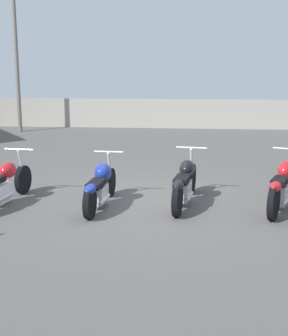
% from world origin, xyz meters
% --- Properties ---
extents(ground_plane, '(60.00, 60.00, 0.00)m').
position_xyz_m(ground_plane, '(0.00, 0.00, 0.00)').
color(ground_plane, '#514F4C').
extents(fence_back, '(40.00, 0.04, 1.24)m').
position_xyz_m(fence_back, '(0.00, 11.23, 0.62)').
color(fence_back, '#9E998E').
rests_on(fence_back, ground_plane).
extents(light_pole_right, '(0.70, 0.35, 7.07)m').
position_xyz_m(light_pole_right, '(-5.97, 9.57, 4.20)').
color(light_pole_right, slate).
rests_on(light_pole_right, ground_plane).
extents(motorcycle_slot_1, '(0.62, 2.14, 0.95)m').
position_xyz_m(motorcycle_slot_1, '(-2.59, -0.53, 0.39)').
color(motorcycle_slot_1, black).
rests_on(motorcycle_slot_1, ground_plane).
extents(motorcycle_slot_2, '(0.58, 2.05, 0.93)m').
position_xyz_m(motorcycle_slot_2, '(-0.76, -0.48, 0.40)').
color(motorcycle_slot_2, black).
rests_on(motorcycle_slot_2, ground_plane).
extents(motorcycle_slot_3, '(0.66, 2.20, 0.98)m').
position_xyz_m(motorcycle_slot_3, '(0.78, -0.17, 0.42)').
color(motorcycle_slot_3, black).
rests_on(motorcycle_slot_3, ground_plane).
extents(motorcycle_slot_4, '(1.05, 2.11, 1.00)m').
position_xyz_m(motorcycle_slot_4, '(2.55, -0.24, 0.44)').
color(motorcycle_slot_4, black).
rests_on(motorcycle_slot_4, ground_plane).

